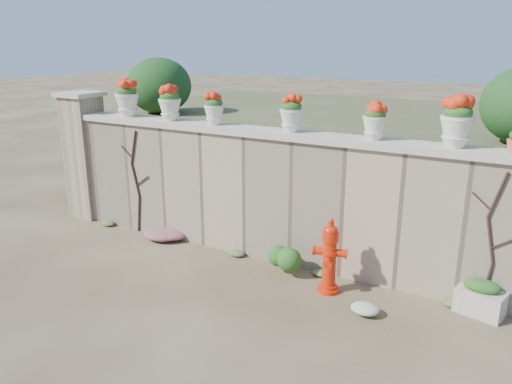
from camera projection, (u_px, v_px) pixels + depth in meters
The scene contains 19 objects.
ground at pixel (211, 304), 6.76m from camera, with size 80.00×80.00×0.00m, color #483824.
stone_wall at pixel (272, 198), 7.98m from camera, with size 8.00×0.40×2.00m, color tan.
wall_cap at pixel (273, 133), 7.67m from camera, with size 8.10×0.52×0.10m, color beige.
gate_pillar at pixel (86, 155), 9.83m from camera, with size 0.72×0.72×2.48m.
raised_fill at pixel (341, 159), 10.65m from camera, with size 9.00×6.00×2.00m, color #384C23.
back_shrub_left at pixel (159, 86), 10.02m from camera, with size 1.30×1.30×1.10m, color #143814.
vine_left at pixel (136, 180), 9.04m from camera, with size 0.60×0.04×1.91m.
vine_right at pixel (491, 241), 6.29m from camera, with size 0.60×0.04×1.91m.
fire_hydrant at pixel (330, 256), 6.94m from camera, with size 0.47×0.34×1.09m.
planter_box at pixel (481, 298), 6.45m from camera, with size 0.65×0.47×0.49m.
green_shrub at pixel (282, 256), 7.48m from camera, with size 0.66×0.60×0.63m, color #1E5119.
magenta_clump at pixel (163, 234), 8.91m from camera, with size 0.85×0.57×0.23m, color #CF297D.
white_flowers at pixel (363, 306), 6.51m from camera, with size 0.55×0.44×0.20m, color white.
urn_pot_0 at pixel (127, 98), 8.94m from camera, with size 0.42×0.42×0.66m.
urn_pot_1 at pixel (170, 103), 8.49m from camera, with size 0.38×0.38×0.60m.
urn_pot_2 at pixel (214, 109), 8.08m from camera, with size 0.33×0.33×0.51m.
urn_pot_3 at pixel (291, 114), 7.44m from camera, with size 0.35×0.35×0.55m.
urn_pot_4 at pixel (375, 121), 6.85m from camera, with size 0.33×0.33×0.52m.
urn_pot_5 at pixel (457, 122), 6.34m from camera, with size 0.42×0.42×0.65m.
Camera 1 is at (3.47, -4.97, 3.42)m, focal length 35.00 mm.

